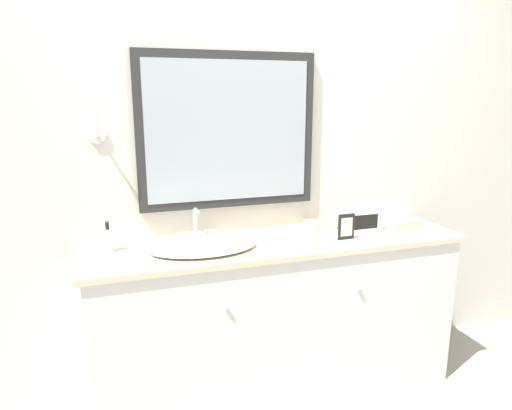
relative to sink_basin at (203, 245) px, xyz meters
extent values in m
cube|color=silver|center=(0.41, 0.31, 0.37)|extent=(8.00, 0.06, 2.55)
cube|color=#282828|center=(0.20, 0.26, 0.54)|extent=(0.97, 0.04, 0.83)
cube|color=#9EA8B2|center=(0.20, 0.24, 0.54)|extent=(0.88, 0.01, 0.74)
cylinder|color=silver|center=(-0.46, 0.27, 0.54)|extent=(0.09, 0.01, 0.09)
cylinder|color=silver|center=(-0.46, 0.22, 0.54)|extent=(0.02, 0.10, 0.02)
cylinder|color=white|center=(-0.46, 0.17, 0.61)|extent=(0.02, 0.02, 0.14)
cube|color=silver|center=(0.41, 0.02, -0.48)|extent=(1.95, 0.48, 0.86)
cube|color=beige|center=(0.41, 0.02, -0.03)|extent=(2.01, 0.51, 0.03)
sphere|color=silver|center=(0.05, -0.23, -0.24)|extent=(0.02, 0.02, 0.02)
sphere|color=silver|center=(0.76, -0.23, -0.24)|extent=(0.02, 0.02, 0.02)
ellipsoid|color=white|center=(0.00, -0.01, 0.00)|extent=(0.54, 0.34, 0.03)
cylinder|color=silver|center=(0.00, 0.19, 0.00)|extent=(0.06, 0.06, 0.03)
cylinder|color=silver|center=(0.00, 0.19, 0.08)|extent=(0.02, 0.02, 0.13)
cylinder|color=silver|center=(0.00, 0.15, 0.14)|extent=(0.02, 0.07, 0.02)
cylinder|color=white|center=(-0.08, 0.19, 0.01)|extent=(0.05, 0.02, 0.02)
cylinder|color=white|center=(0.08, 0.19, 0.01)|extent=(0.06, 0.02, 0.02)
cylinder|color=white|center=(-0.45, 0.10, 0.04)|extent=(0.06, 0.06, 0.11)
cylinder|color=black|center=(-0.45, 0.10, 0.11)|extent=(0.02, 0.02, 0.04)
cube|color=black|center=(-0.45, 0.09, 0.13)|extent=(0.02, 0.03, 0.01)
cube|color=white|center=(0.92, 0.07, 0.04)|extent=(0.23, 0.14, 0.12)
cube|color=black|center=(0.92, 0.00, 0.04)|extent=(0.16, 0.01, 0.08)
cube|color=black|center=(0.76, -0.08, 0.05)|extent=(0.09, 0.01, 0.14)
cube|color=beige|center=(0.76, -0.09, 0.05)|extent=(0.07, 0.00, 0.10)
cube|color=#B7A899|center=(1.20, 0.03, 0.00)|extent=(0.19, 0.10, 0.04)
cube|color=#B7A899|center=(0.72, 0.16, 0.00)|extent=(0.15, 0.14, 0.04)
cube|color=#ADADB2|center=(0.48, 0.11, -0.01)|extent=(0.18, 0.10, 0.01)
camera|label=1|loc=(-0.41, -2.14, 0.72)|focal=32.00mm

